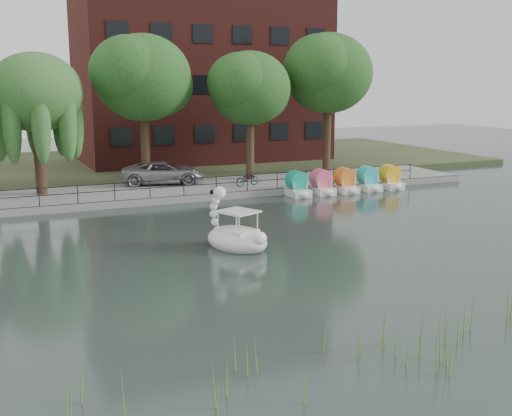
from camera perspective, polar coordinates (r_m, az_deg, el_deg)
ground_plane at (r=25.49m, az=2.60°, el=-4.58°), size 120.00×120.00×0.00m
promenade at (r=40.07m, az=-7.60°, el=1.50°), size 40.00×6.00×0.40m
kerb at (r=37.28m, az=-6.32°, el=0.79°), size 40.00×0.25×0.40m
land_strip at (r=53.52m, az=-11.82°, el=3.80°), size 60.00×22.00×0.36m
railing at (r=37.31m, az=-6.45°, el=2.27°), size 32.00×0.05×1.00m
apartment_building at (r=54.97m, az=-4.85°, el=13.79°), size 20.00×10.07×18.00m
willow_mid at (r=39.10m, az=-19.02°, el=9.66°), size 5.32×5.32×8.15m
broadleaf_center at (r=41.16m, az=-10.01°, el=11.28°), size 6.00×6.00×9.25m
broadleaf_right at (r=42.93m, az=-0.55°, el=10.55°), size 5.40×5.40×8.32m
broadleaf_far at (r=46.74m, az=6.45°, el=11.78°), size 6.30×6.30×9.71m
minivan at (r=41.60m, az=-8.26°, el=3.29°), size 4.00×6.48×1.68m
bicycle at (r=40.39m, az=-0.79°, el=2.68°), size 1.05×1.82×1.00m
swan_boat at (r=27.05m, az=-1.80°, el=-2.42°), size 2.94×3.50×2.53m
pedal_boat_row at (r=40.85m, az=7.92°, el=2.25°), size 7.95×1.70×1.40m
reed_bank at (r=19.05m, az=21.24°, el=-9.07°), size 24.00×2.40×1.20m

